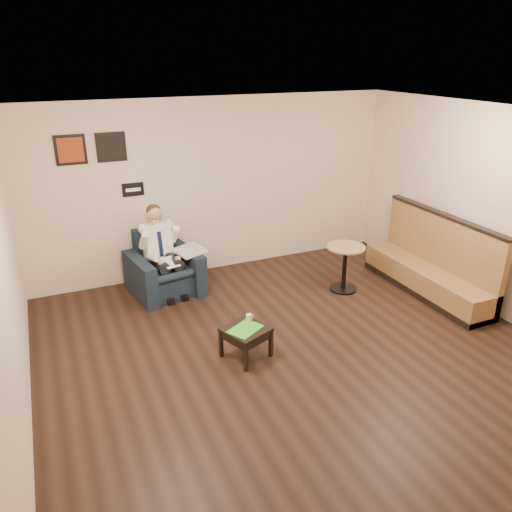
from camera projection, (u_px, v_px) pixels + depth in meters
name	position (u px, v px, depth m)	size (l,w,h in m)	color
ground	(302.00, 358.00, 5.99)	(6.00, 6.00, 0.00)	black
wall_back	(215.00, 187.00, 7.99)	(6.00, 0.02, 2.80)	#F1DEC5
wall_left	(5.00, 302.00, 4.33)	(0.02, 6.00, 2.80)	#F1DEC5
wall_right	(506.00, 216.00, 6.58)	(0.02, 6.00, 2.80)	#F1DEC5
ceiling	(312.00, 119.00, 4.92)	(6.00, 6.00, 0.02)	white
seating_sign	(133.00, 190.00, 7.45)	(0.32, 0.02, 0.20)	black
art_print_left	(71.00, 150.00, 6.91)	(0.42, 0.03, 0.42)	#933312
art_print_right	(111.00, 147.00, 7.11)	(0.42, 0.03, 0.42)	black
armchair	(164.00, 264.00, 7.47)	(0.96, 0.96, 0.93)	black
seated_man	(167.00, 256.00, 7.31)	(0.60, 0.91, 1.27)	white
lap_papers	(170.00, 262.00, 7.26)	(0.21, 0.30, 0.01)	white
newspaper	(190.00, 250.00, 7.53)	(0.40, 0.50, 0.01)	silver
side_table	(246.00, 342.00, 5.96)	(0.48, 0.48, 0.39)	black
green_folder	(245.00, 329.00, 5.86)	(0.39, 0.28, 0.01)	green
coffee_mug	(249.00, 317.00, 6.04)	(0.07, 0.07, 0.08)	white
smartphone	(240.00, 322.00, 6.00)	(0.12, 0.06, 0.01)	black
banquette	(429.00, 255.00, 7.44)	(0.55, 2.32, 1.19)	olive
cafe_table	(344.00, 268.00, 7.59)	(0.58, 0.58, 0.72)	#A17C57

